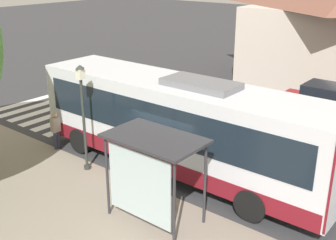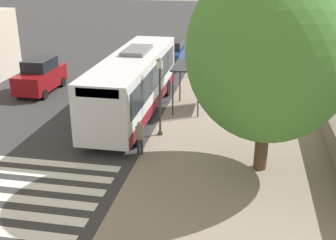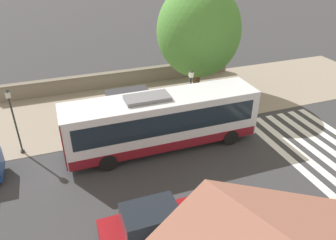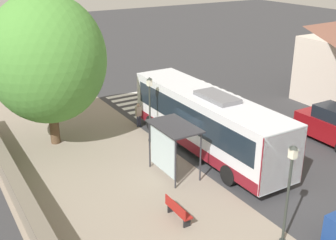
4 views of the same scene
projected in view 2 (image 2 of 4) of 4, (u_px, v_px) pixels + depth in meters
ground_plane at (163, 114)px, 23.62m from camera, size 120.00×120.00×0.00m
sidewalk_plaza at (244, 119)px, 22.84m from camera, size 9.00×44.00×0.02m
stone_wall at (324, 113)px, 21.91m from camera, size 0.60×20.00×1.27m
bus at (134, 82)px, 23.00m from camera, size 2.66×11.41×3.52m
bus_shelter at (192, 73)px, 23.56m from camera, size 1.70×2.77×2.61m
pedestrian at (140, 136)px, 18.51m from camera, size 0.34×0.22×1.58m
bench at (226, 86)px, 26.98m from camera, size 0.40×1.53×0.88m
street_lamp_near at (160, 90)px, 20.02m from camera, size 0.28×0.28×3.89m
street_lamp_far at (193, 44)px, 29.73m from camera, size 0.28×0.28×4.11m
shade_tree at (270, 51)px, 15.81m from camera, size 6.41×6.41×8.50m
parked_car_behind_bus at (172, 53)px, 33.46m from camera, size 1.95×4.51×2.01m
parked_car_far_lane at (40, 76)px, 27.03m from camera, size 1.94×4.21×2.16m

